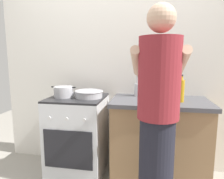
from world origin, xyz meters
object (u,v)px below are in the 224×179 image
object	(u,v)px
utensil_crock	(139,87)
oil_bottle	(181,90)
mixing_bowl	(89,94)
pot	(64,92)
person	(158,123)
stove_range	(78,136)

from	to	relation	value
utensil_crock	oil_bottle	bearing A→B (deg)	-29.45
mixing_bowl	pot	bearing A→B (deg)	-174.11
oil_bottle	person	size ratio (longest dim) A/B	0.16
stove_range	pot	xyz separation A→B (m)	(-0.14, -0.03, 0.51)
stove_range	person	xyz separation A→B (m)	(0.85, -0.64, 0.41)
stove_range	utensil_crock	bearing A→B (deg)	15.52
stove_range	person	distance (m)	1.14
stove_range	utensil_crock	xyz separation A→B (m)	(0.67, 0.19, 0.55)
stove_range	oil_bottle	xyz separation A→B (m)	(1.09, -0.05, 0.57)
stove_range	pot	size ratio (longest dim) A/B	3.24
pot	utensil_crock	size ratio (longest dim) A/B	0.86
oil_bottle	stove_range	bearing A→B (deg)	177.22
stove_range	pot	distance (m)	0.53
mixing_bowl	utensil_crock	size ratio (longest dim) A/B	0.95
stove_range	mixing_bowl	bearing A→B (deg)	-2.17
pot	utensil_crock	xyz separation A→B (m)	(0.81, 0.22, 0.04)
pot	mixing_bowl	size ratio (longest dim) A/B	0.91
pot	mixing_bowl	xyz separation A→B (m)	(0.28, 0.03, -0.02)
mixing_bowl	person	distance (m)	0.96
mixing_bowl	utensil_crock	xyz separation A→B (m)	(0.53, 0.19, 0.06)
oil_bottle	utensil_crock	bearing A→B (deg)	150.55
utensil_crock	person	distance (m)	0.86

